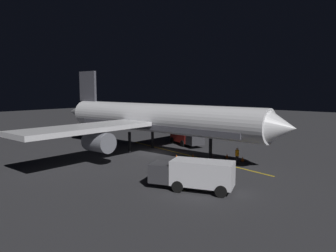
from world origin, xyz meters
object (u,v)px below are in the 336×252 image
at_px(ground_crew_worker, 237,156).
at_px(traffic_cone_near_left, 227,156).
at_px(traffic_cone_far, 243,159).
at_px(catering_truck, 186,136).
at_px(airliner, 152,119).
at_px(baggage_truck, 195,175).
at_px(traffic_cone_under_wing, 177,157).
at_px(traffic_cone_near_right, 193,156).

xyz_separation_m(ground_crew_worker, traffic_cone_near_left, (-1.73, -2.17, -0.64)).
relative_size(traffic_cone_near_left, traffic_cone_far, 1.00).
height_order(catering_truck, traffic_cone_far, catering_truck).
distance_m(airliner, ground_crew_worker, 11.70).
height_order(baggage_truck, traffic_cone_under_wing, baggage_truck).
xyz_separation_m(catering_truck, traffic_cone_near_left, (3.94, 8.83, -1.05)).
height_order(airliner, traffic_cone_far, airliner).
xyz_separation_m(baggage_truck, traffic_cone_near_right, (-9.28, -6.75, -0.99)).
height_order(baggage_truck, ground_crew_worker, baggage_truck).
bearing_deg(baggage_truck, traffic_cone_near_left, -162.20).
relative_size(airliner, baggage_truck, 5.10).
bearing_deg(traffic_cone_under_wing, traffic_cone_near_right, 140.36).
xyz_separation_m(traffic_cone_near_left, traffic_cone_under_wing, (4.02, -4.16, 0.00)).
relative_size(airliner, traffic_cone_near_right, 63.79).
bearing_deg(catering_truck, traffic_cone_under_wing, 30.39).
distance_m(traffic_cone_near_left, traffic_cone_near_right, 3.90).
distance_m(baggage_truck, traffic_cone_near_left, 12.47).
bearing_deg(catering_truck, traffic_cone_far, 68.97).
height_order(baggage_truck, traffic_cone_far, baggage_truck).
height_order(baggage_truck, traffic_cone_near_right, baggage_truck).
height_order(ground_crew_worker, traffic_cone_near_left, ground_crew_worker).
distance_m(airliner, traffic_cone_near_left, 10.23).
distance_m(traffic_cone_near_left, traffic_cone_far, 2.11).
relative_size(airliner, ground_crew_worker, 20.16).
height_order(traffic_cone_near_left, traffic_cone_far, same).
xyz_separation_m(traffic_cone_near_right, traffic_cone_under_wing, (1.47, -1.21, 0.00)).
height_order(catering_truck, traffic_cone_near_right, catering_truck).
bearing_deg(ground_crew_worker, traffic_cone_far, -177.35).
height_order(airliner, catering_truck, airliner).
bearing_deg(traffic_cone_near_left, ground_crew_worker, 51.37).
bearing_deg(baggage_truck, catering_truck, -141.31).
height_order(catering_truck, ground_crew_worker, catering_truck).
bearing_deg(catering_truck, traffic_cone_near_right, 42.18).
bearing_deg(ground_crew_worker, traffic_cone_under_wing, -70.09).
bearing_deg(ground_crew_worker, baggage_truck, 9.19).
height_order(traffic_cone_under_wing, traffic_cone_far, same).
bearing_deg(traffic_cone_near_left, traffic_cone_far, 82.79).
relative_size(airliner, traffic_cone_far, 63.79).
bearing_deg(traffic_cone_near_right, traffic_cone_near_left, 130.94).
bearing_deg(catering_truck, baggage_truck, 38.69).
bearing_deg(baggage_truck, traffic_cone_under_wing, -134.46).
bearing_deg(baggage_truck, traffic_cone_near_right, -143.97).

